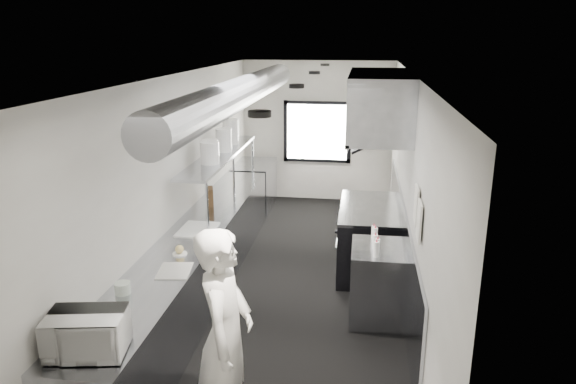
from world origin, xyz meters
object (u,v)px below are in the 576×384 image
(pass_shelf, at_px, (221,156))
(squeeze_bottle_d, at_px, (375,235))
(exhaust_hood, at_px, (379,104))
(plate_stack_c, at_px, (224,140))
(range, at_px, (368,238))
(cutting_board, at_px, (197,230))
(line_cook, at_px, (226,336))
(deli_tub_b, at_px, (123,288))
(squeeze_bottle_c, at_px, (375,242))
(squeeze_bottle_e, at_px, (374,232))
(deli_tub_a, at_px, (98,316))
(far_work_table, at_px, (254,186))
(knife_block, at_px, (209,197))
(prep_counter, at_px, (196,265))
(plate_stack_d, at_px, (231,132))
(small_plate, at_px, (180,254))
(bottle_station, at_px, (378,283))
(plate_stack_a, at_px, (210,153))
(squeeze_bottle_a, at_px, (376,249))
(microwave, at_px, (87,334))
(plate_stack_b, at_px, (210,150))
(squeeze_bottle_b, at_px, (378,246))

(pass_shelf, distance_m, squeeze_bottle_d, 2.80)
(exhaust_hood, distance_m, plate_stack_c, 2.41)
(range, xyz_separation_m, cutting_board, (-2.17, -1.14, 0.44))
(line_cook, relative_size, cutting_board, 3.21)
(pass_shelf, distance_m, range, 2.49)
(deli_tub_b, distance_m, plate_stack_c, 3.45)
(squeeze_bottle_c, relative_size, squeeze_bottle_e, 1.04)
(deli_tub_a, distance_m, cutting_board, 2.25)
(far_work_table, distance_m, knife_block, 2.69)
(prep_counter, distance_m, plate_stack_d, 2.62)
(pass_shelf, bearing_deg, small_plate, -87.48)
(deli_tub_b, relative_size, squeeze_bottle_d, 0.84)
(range, height_order, knife_block, knife_block)
(bottle_station, xyz_separation_m, knife_block, (-2.41, 1.28, 0.58))
(plate_stack_a, height_order, squeeze_bottle_a, plate_stack_a)
(knife_block, height_order, squeeze_bottle_a, knife_block)
(exhaust_hood, xyz_separation_m, deli_tub_b, (-2.42, -2.88, -1.44))
(exhaust_hood, distance_m, small_plate, 3.26)
(microwave, relative_size, knife_block, 2.11)
(squeeze_bottle_e, bearing_deg, range, 92.01)
(pass_shelf, xyz_separation_m, line_cook, (1.05, -3.82, -0.60))
(pass_shelf, bearing_deg, range, -7.67)
(far_work_table, distance_m, plate_stack_d, 1.96)
(far_work_table, xyz_separation_m, squeeze_bottle_e, (2.23, -3.62, 0.53))
(line_cook, height_order, plate_stack_c, plate_stack_c)
(bottle_station, xyz_separation_m, squeeze_bottle_a, (-0.05, -0.28, 0.54))
(plate_stack_c, bearing_deg, microwave, -89.76)
(bottle_station, bearing_deg, prep_counter, 175.03)
(bottle_station, height_order, plate_stack_b, plate_stack_b)
(deli_tub_b, bearing_deg, prep_counter, 84.20)
(prep_counter, height_order, far_work_table, same)
(deli_tub_b, relative_size, squeeze_bottle_b, 0.93)
(deli_tub_b, xyz_separation_m, plate_stack_c, (0.14, 3.36, 0.79))
(bottle_station, distance_m, plate_stack_b, 2.97)
(cutting_board, xyz_separation_m, plate_stack_c, (-0.05, 1.62, 0.84))
(line_cook, bearing_deg, plate_stack_c, 13.09)
(deli_tub_a, height_order, plate_stack_c, plate_stack_c)
(deli_tub_b, xyz_separation_m, squeeze_bottle_c, (2.41, 1.44, 0.03))
(prep_counter, xyz_separation_m, deli_tub_b, (-0.17, -1.68, 0.51))
(cutting_board, relative_size, squeeze_bottle_a, 3.18)
(pass_shelf, height_order, squeeze_bottle_d, pass_shelf)
(pass_shelf, bearing_deg, prep_counter, -88.44)
(prep_counter, height_order, pass_shelf, pass_shelf)
(bottle_station, relative_size, deli_tub_b, 5.84)
(range, distance_m, deli_tub_a, 4.15)
(line_cook, bearing_deg, prep_counter, 22.01)
(prep_counter, bearing_deg, squeeze_bottle_a, -11.94)
(pass_shelf, xyz_separation_m, cutting_board, (0.06, -1.44, -0.63))
(prep_counter, height_order, range, range)
(plate_stack_b, bearing_deg, prep_counter, -86.37)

